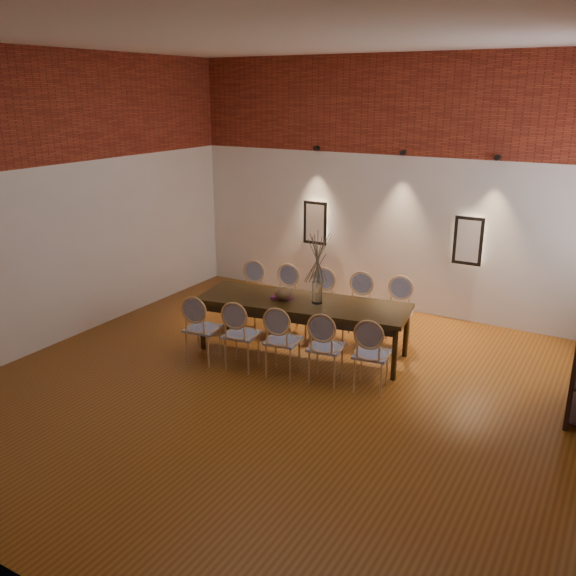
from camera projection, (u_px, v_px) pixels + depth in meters
The scene contains 26 objects.
floor at pixel (278, 391), 7.37m from camera, with size 7.00×7.00×0.02m, color brown.
ceiling at pixel (275, 33), 6.13m from camera, with size 7.00×7.00×0.02m, color silver.
wall_back at pixel (392, 187), 9.67m from camera, with size 7.00×0.10×4.00m, color silver.
wall_left at pixel (58, 201), 8.45m from camera, with size 0.10×7.00×4.00m, color silver.
brick_band_back at pixel (395, 105), 9.23m from camera, with size 7.00×0.02×1.50m, color maroon.
brick_band_left at pixel (50, 107), 8.02m from camera, with size 0.02×7.00×1.50m, color maroon.
niche_left at pixel (316, 223), 10.43m from camera, with size 0.36×0.06×0.66m, color #FFEAC6.
niche_right at pixel (469, 241), 9.18m from camera, with size 0.36×0.06×0.66m, color #FFEAC6.
spot_fixture_left at pixel (316, 148), 10.01m from camera, with size 0.08×0.08×0.10m, color black.
spot_fixture_mid at pixel (403, 153), 9.30m from camera, with size 0.08×0.08×0.10m, color black.
spot_fixture_right at pixel (497, 158), 8.63m from camera, with size 0.08×0.08×0.10m, color black.
dining_table at pixel (303, 327), 8.33m from camera, with size 2.85×0.92×0.75m, color #32210A.
chair_near_a at pixel (203, 328), 8.04m from camera, with size 0.44×0.44×0.94m, color tan, non-canonical shape.
chair_near_b at pixel (242, 334), 7.84m from camera, with size 0.44×0.44×0.94m, color tan, non-canonical shape.
chair_near_c at pixel (283, 340), 7.65m from camera, with size 0.44×0.44×0.94m, color tan, non-canonical shape.
chair_near_d at pixel (326, 347), 7.45m from camera, with size 0.44×0.44×0.94m, color tan, non-canonical shape.
chair_near_e at pixel (372, 354), 7.25m from camera, with size 0.44×0.44×0.94m, color tan, non-canonical shape.
chair_far_a at pixel (249, 295), 9.35m from camera, with size 0.44×0.44×0.94m, color tan, non-canonical shape.
chair_far_b at pixel (284, 299), 9.15m from camera, with size 0.44×0.44×0.94m, color tan, non-canonical shape.
chair_far_c at pixel (320, 304), 8.96m from camera, with size 0.44×0.44×0.94m, color tan, non-canonical shape.
chair_far_d at pixel (357, 308), 8.76m from camera, with size 0.44×0.44×0.94m, color tan, non-canonical shape.
chair_far_e at pixel (397, 313), 8.56m from camera, with size 0.44×0.44×0.94m, color tan, non-canonical shape.
vase at pixel (317, 292), 8.10m from camera, with size 0.14×0.14×0.30m, color silver.
dried_branches at pixel (318, 260), 7.96m from camera, with size 0.50×0.50×0.70m, color brown, non-canonical shape.
bowl at pixel (283, 294), 8.23m from camera, with size 0.24×0.24×0.18m, color brown.
book at pixel (282, 297), 8.32m from camera, with size 0.26×0.18×0.03m, color #802460.
Camera 1 is at (3.43, -5.67, 3.46)m, focal length 38.00 mm.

